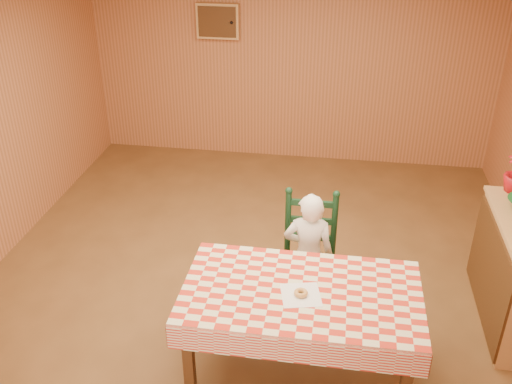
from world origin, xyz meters
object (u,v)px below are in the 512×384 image
at_px(dining_table, 301,300).
at_px(ladder_chair, 308,257).
at_px(storage_bin, 509,261).
at_px(seated_child, 308,255).

relative_size(dining_table, ladder_chair, 1.53).
relative_size(dining_table, storage_bin, 3.99).
relative_size(ladder_chair, seated_child, 0.96).
bearing_deg(dining_table, storage_bin, 38.68).
height_order(seated_child, storage_bin, seated_child).
xyz_separation_m(dining_table, storage_bin, (1.79, 1.43, -0.48)).
relative_size(ladder_chair, storage_bin, 2.60).
bearing_deg(storage_bin, dining_table, -141.32).
distance_m(seated_child, storage_bin, 1.95).
bearing_deg(seated_child, dining_table, 90.00).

